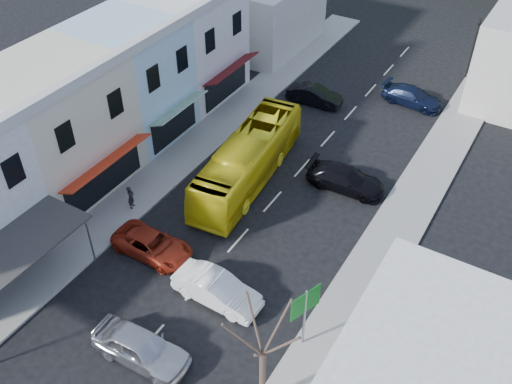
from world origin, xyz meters
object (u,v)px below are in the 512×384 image
car_white (217,291)px  car_red (152,244)px  direction_sign (304,319)px  pedestrian_left (131,196)px  traffic_signal (473,49)px  car_silver (141,349)px  bus (248,160)px  street_tree (263,355)px

car_white → car_red: bearing=80.4°
car_white → direction_sign: bearing=-91.1°
pedestrian_left → traffic_signal: traffic_signal is taller
car_white → traffic_signal: 30.53m
car_white → car_red: (-4.93, 0.90, 0.00)m
car_red → traffic_signal: 30.79m
car_silver → direction_sign: size_ratio=1.14×
car_silver → car_red: 6.81m
car_silver → car_white: bearing=-15.0°
car_red → traffic_signal: size_ratio=0.88×
car_silver → pedestrian_left: bearing=40.6°
traffic_signal → car_silver: bearing=90.1°
bus → street_tree: street_tree is taller
car_silver → direction_sign: direction_sign is taller
bus → direction_sign: (8.84, -9.47, 0.38)m
direction_sign → traffic_signal: bearing=111.2°
bus → street_tree: 15.88m
car_red → direction_sign: 10.06m
car_white → street_tree: size_ratio=0.61×
bus → pedestrian_left: 7.63m
car_red → bus: bearing=-7.4°
car_silver → street_tree: street_tree is taller
car_red → car_white: bearing=-100.4°
street_tree → traffic_signal: street_tree is taller
car_white → car_red: same height
car_white → pedestrian_left: 9.01m
direction_sign → car_silver: bearing=-122.7°
car_silver → traffic_signal: traffic_signal is taller
street_tree → car_red: bearing=154.4°
pedestrian_left → street_tree: (13.31, -7.01, 2.61)m
pedestrian_left → bus: bearing=-57.0°
bus → car_silver: (2.78, -14.00, -0.85)m
bus → car_silver: bus is taller
bus → pedestrian_left: size_ratio=6.82×
car_silver → car_red: (-3.87, 5.60, 0.00)m
direction_sign → bus: bearing=153.5°
bus → direction_sign: bearing=-53.1°
direction_sign → street_tree: size_ratio=0.53×
car_silver → direction_sign: 7.67m
direction_sign → street_tree: 4.01m
street_tree → car_white: bearing=142.2°
direction_sign → car_red: bearing=-165.7°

